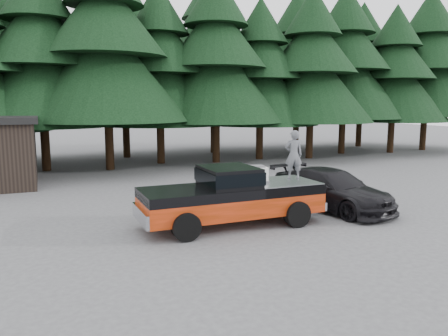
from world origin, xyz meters
name	(u,v)px	position (x,y,z in m)	size (l,w,h in m)	color
ground	(217,234)	(0.00, 0.00, 0.00)	(120.00, 120.00, 0.00)	#4B4B4D
pickup_truck	(232,205)	(0.79, 0.68, 0.67)	(6.00, 2.04, 1.33)	red
truck_cab	(229,176)	(0.69, 0.68, 1.62)	(1.66, 1.90, 0.59)	black
air_compressor	(256,175)	(1.76, 0.89, 1.57)	(0.69, 0.57, 0.48)	white
man_on_bed	(294,155)	(3.17, 0.86, 2.17)	(0.61, 0.40, 1.68)	#56585D
parked_car	(331,189)	(5.12, 1.30, 0.74)	(2.07, 5.09, 1.48)	black
treeline	(122,43)	(0.42, 17.20, 7.72)	(60.15, 16.05, 17.50)	black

